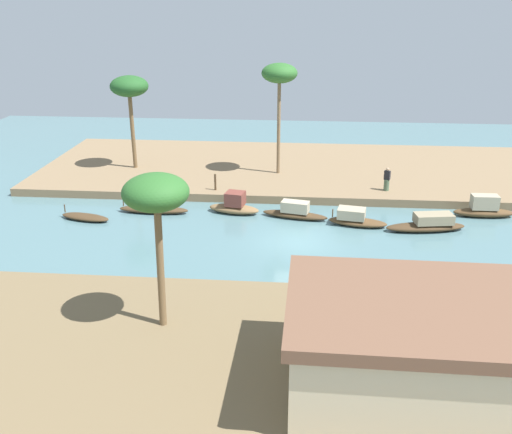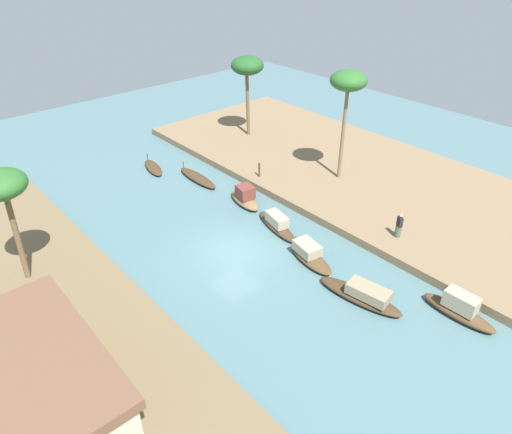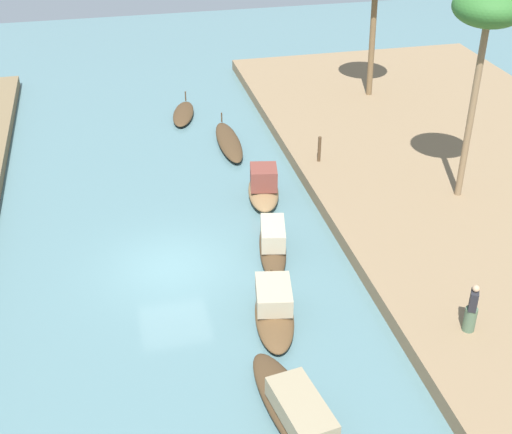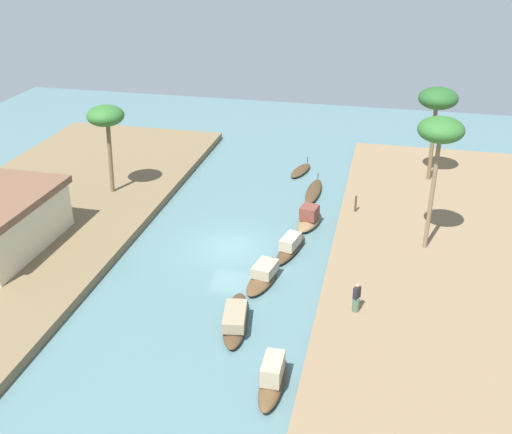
% 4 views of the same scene
% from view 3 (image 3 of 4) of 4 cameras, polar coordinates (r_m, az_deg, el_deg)
% --- Properties ---
extents(river_water, '(66.49, 66.49, 0.00)m').
position_cam_3_polar(river_water, '(24.06, -7.03, -4.15)').
color(river_water, slate).
rests_on(river_water, ground).
extents(sampan_open_hull, '(3.37, 1.72, 0.83)m').
position_cam_3_polar(sampan_open_hull, '(35.64, -6.00, 8.45)').
color(sampan_open_hull, '#47331E').
rests_on(sampan_open_hull, river_water).
extents(sampan_midstream, '(4.21, 1.79, 1.09)m').
position_cam_3_polar(sampan_midstream, '(24.51, 1.39, -2.03)').
color(sampan_midstream, '#47331E').
rests_on(sampan_midstream, river_water).
extents(sampan_upstream_small, '(3.64, 1.79, 1.04)m').
position_cam_3_polar(sampan_upstream_small, '(21.46, 1.50, -7.49)').
color(sampan_upstream_small, brown).
rests_on(sampan_upstream_small, river_water).
extents(sampan_downstream_large, '(4.47, 1.09, 0.87)m').
position_cam_3_polar(sampan_downstream_large, '(32.31, -2.25, 6.21)').
color(sampan_downstream_large, '#47331E').
rests_on(sampan_downstream_large, river_water).
extents(sampan_with_red_awning, '(3.43, 1.80, 1.39)m').
position_cam_3_polar(sampan_with_red_awning, '(27.80, 0.62, 2.50)').
color(sampan_with_red_awning, brown).
rests_on(sampan_with_red_awning, river_water).
extents(sampan_with_tall_canopy, '(4.84, 1.94, 1.04)m').
position_cam_3_polar(sampan_with_tall_canopy, '(18.39, 3.30, -15.65)').
color(sampan_with_tall_canopy, '#47331E').
rests_on(sampan_with_tall_canopy, river_water).
extents(person_on_near_bank, '(0.49, 0.49, 1.59)m').
position_cam_3_polar(person_on_near_bank, '(20.96, 17.32, -7.43)').
color(person_on_near_bank, '#4C664C').
rests_on(person_on_near_bank, riverbank_left).
extents(mooring_post, '(0.14, 0.14, 1.12)m').
position_cam_3_polar(mooring_post, '(29.63, 5.24, 5.60)').
color(mooring_post, '#4C3823').
rests_on(mooring_post, riverbank_left).
extents(palm_tree_left_near, '(2.54, 2.54, 7.97)m').
position_cam_3_polar(palm_tree_left_near, '(25.74, 18.63, 15.73)').
color(palm_tree_left_near, '#7F6647').
rests_on(palm_tree_left_near, riverbank_left).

